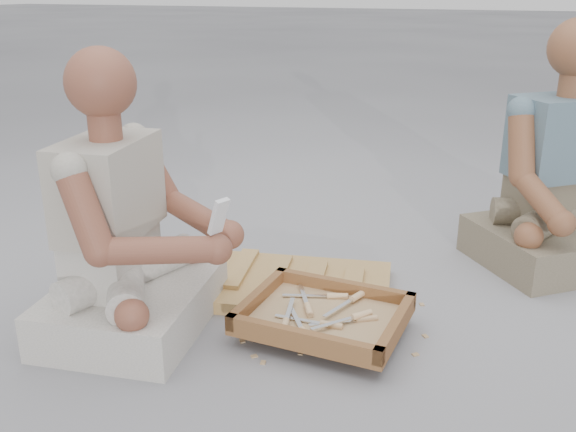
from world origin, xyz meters
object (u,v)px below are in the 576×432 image
at_px(craftsman, 126,240).
at_px(companion, 563,186).
at_px(tool_tray, 324,316).
at_px(carved_panel, 296,286).

xyz_separation_m(craftsman, companion, (1.25, 1.11, 0.01)).
relative_size(craftsman, companion, 0.94).
height_order(tool_tray, craftsman, craftsman).
bearing_deg(tool_tray, craftsman, -162.49).
xyz_separation_m(tool_tray, companion, (0.66, 0.92, 0.25)).
height_order(carved_panel, tool_tray, tool_tray).
bearing_deg(companion, craftsman, -0.04).
xyz_separation_m(carved_panel, companion, (0.86, 0.67, 0.29)).
bearing_deg(carved_panel, tool_tray, -51.48).
relative_size(carved_panel, companion, 0.71).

